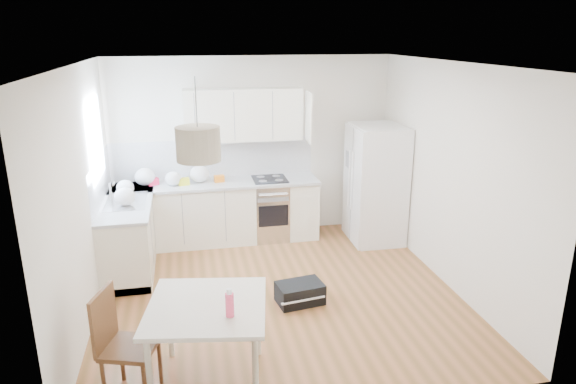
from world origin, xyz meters
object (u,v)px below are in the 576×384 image
Objects in this scene: refrigerator at (377,184)px; dining_chair at (130,345)px; gym_bag at (300,293)px; dining_table at (207,314)px.

dining_chair is (-3.31, -2.94, -0.38)m from refrigerator.
dining_chair is 1.88× the size of gym_bag.
refrigerator is at bearing 57.35° from dining_table.
gym_bag is at bearing 53.64° from dining_chair.
dining_table is at bearing 19.86° from dining_chair.
refrigerator is 3.33× the size of gym_bag.
refrigerator reaches higher than gym_bag.
dining_table is 0.69m from dining_chair.
gym_bag is (1.11, 1.24, -0.58)m from dining_table.
dining_chair reaches higher than gym_bag.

